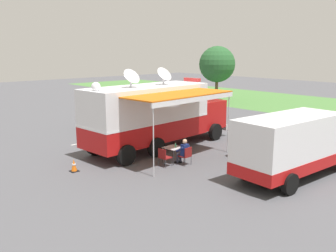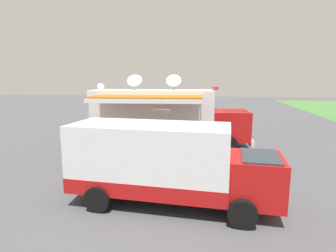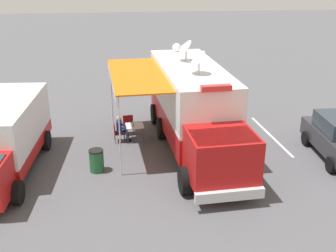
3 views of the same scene
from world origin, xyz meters
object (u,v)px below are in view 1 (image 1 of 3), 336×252
(water_bottle, at_px, (175,145))
(seated_responder, at_px, (183,151))
(folding_chair_beside_table, at_px, (164,156))
(traffic_cone, at_px, (74,165))
(folding_table, at_px, (173,148))
(trash_bin, at_px, (237,149))
(folding_chair_at_table, at_px, (186,155))
(car_behind_truck, at_px, (120,115))
(support_truck, at_px, (296,145))
(command_truck, at_px, (157,113))

(water_bottle, height_order, seated_responder, seated_responder)
(folding_chair_beside_table, height_order, traffic_cone, folding_chair_beside_table)
(folding_table, distance_m, trash_bin, 3.31)
(folding_chair_at_table, distance_m, trash_bin, 2.91)
(folding_chair_at_table, bearing_deg, trash_bin, 74.10)
(folding_chair_at_table, xyz_separation_m, trash_bin, (0.80, 2.80, -0.06))
(traffic_cone, height_order, car_behind_truck, car_behind_truck)
(traffic_cone, bearing_deg, water_bottle, 65.91)
(folding_chair_beside_table, height_order, trash_bin, trash_bin)
(support_truck, distance_m, car_behind_truck, 13.52)
(water_bottle, xyz_separation_m, folding_chair_at_table, (0.73, 0.03, -0.32))
(folding_chair_at_table, relative_size, folding_chair_beside_table, 1.00)
(command_truck, relative_size, folding_chair_at_table, 11.08)
(car_behind_truck, bearing_deg, trash_bin, 1.24)
(folding_table, bearing_deg, trash_bin, 61.12)
(trash_bin, bearing_deg, seated_responder, -109.32)
(water_bottle, xyz_separation_m, car_behind_truck, (-8.54, 2.60, 0.05))
(folding_table, relative_size, water_bottle, 3.82)
(command_truck, bearing_deg, folding_chair_beside_table, -35.30)
(water_bottle, height_order, support_truck, support_truck)
(seated_responder, distance_m, car_behind_truck, 9.44)
(seated_responder, relative_size, trash_bin, 1.37)
(seated_responder, xyz_separation_m, trash_bin, (0.98, 2.81, -0.20))
(trash_bin, bearing_deg, folding_chair_beside_table, -109.41)
(folding_chair_at_table, distance_m, seated_responder, 0.23)
(folding_chair_at_table, bearing_deg, support_truck, 29.15)
(seated_responder, relative_size, car_behind_truck, 0.29)
(folding_chair_at_table, bearing_deg, seated_responder, -175.88)
(command_truck, distance_m, trash_bin, 4.72)
(folding_table, distance_m, folding_chair_beside_table, 0.91)
(car_behind_truck, bearing_deg, folding_table, -17.54)
(folding_table, height_order, water_bottle, water_bottle)
(trash_bin, bearing_deg, folding_chair_at_table, -105.90)
(folding_chair_beside_table, relative_size, support_truck, 0.13)
(folding_chair_beside_table, xyz_separation_m, support_truck, (4.77, 3.32, 0.87))
(traffic_cone, distance_m, support_truck, 9.77)
(command_truck, height_order, folding_chair_beside_table, command_truck)
(support_truck, bearing_deg, folding_chair_at_table, -150.85)
(command_truck, distance_m, support_truck, 7.71)
(support_truck, bearing_deg, traffic_cone, -135.64)
(trash_bin, height_order, traffic_cone, trash_bin)
(traffic_cone, relative_size, support_truck, 0.08)
(trash_bin, bearing_deg, folding_table, -118.88)
(folding_table, bearing_deg, command_truck, 155.81)
(folding_chair_beside_table, distance_m, seated_responder, 1.00)
(folding_chair_beside_table, bearing_deg, support_truck, 34.81)
(seated_responder, relative_size, support_truck, 0.18)
(command_truck, relative_size, water_bottle, 43.04)
(folding_table, relative_size, traffic_cone, 1.47)
(command_truck, xyz_separation_m, seated_responder, (3.13, -1.05, -1.30))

